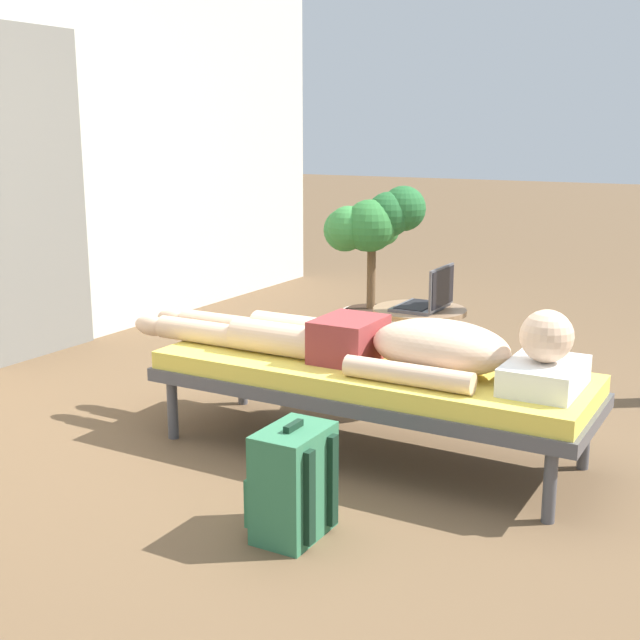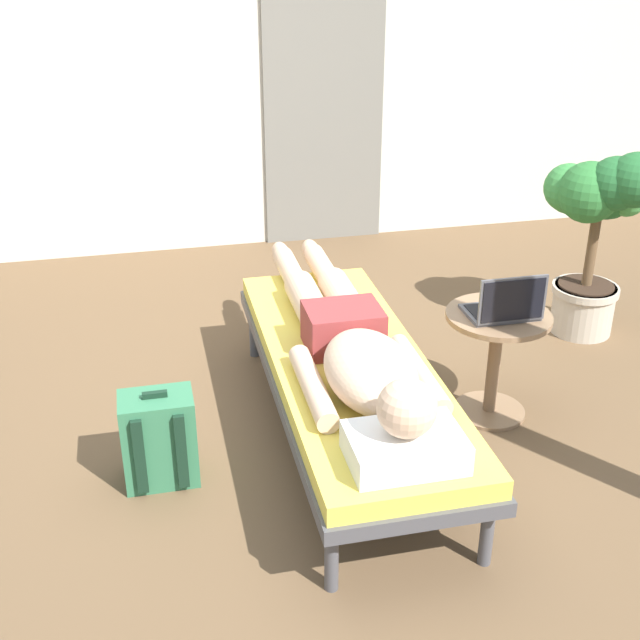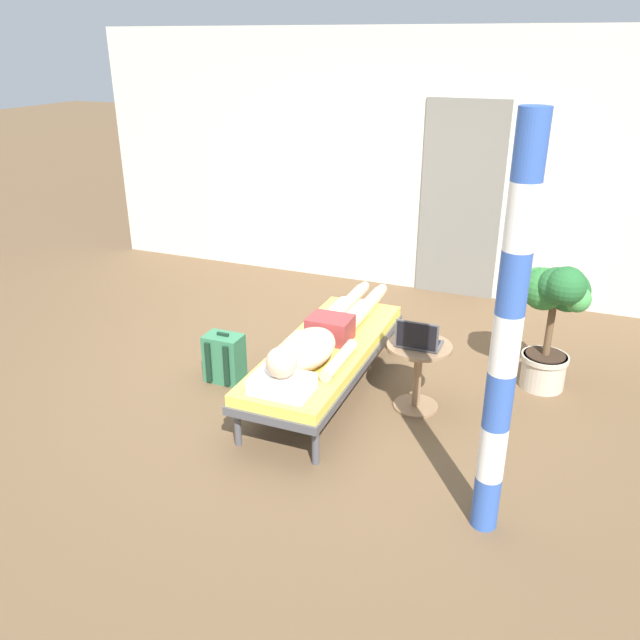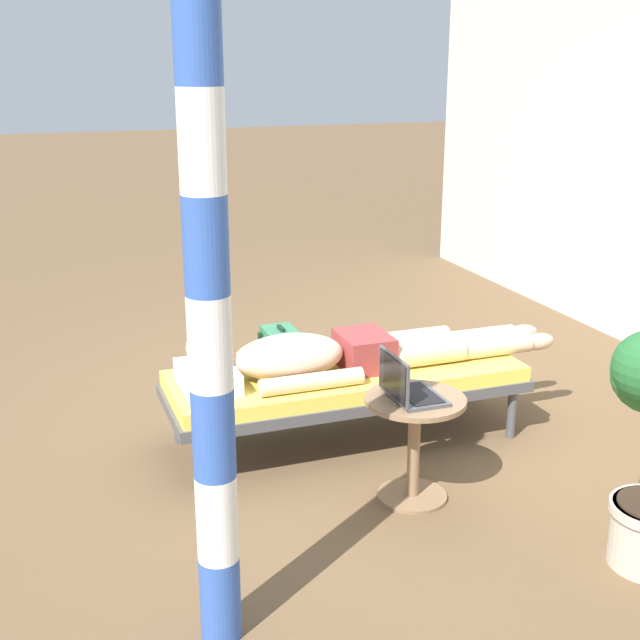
% 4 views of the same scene
% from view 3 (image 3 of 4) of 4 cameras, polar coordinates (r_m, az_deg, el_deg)
% --- Properties ---
extents(ground_plane, '(40.00, 40.00, 0.00)m').
position_cam_3_polar(ground_plane, '(5.28, -1.28, -5.69)').
color(ground_plane, brown).
extents(house_wall_back, '(7.60, 0.20, 2.70)m').
position_cam_3_polar(house_wall_back, '(7.14, 8.72, 13.36)').
color(house_wall_back, beige).
rests_on(house_wall_back, ground).
extents(house_door_panel, '(0.84, 0.03, 2.04)m').
position_cam_3_polar(house_door_panel, '(7.00, 12.24, 10.14)').
color(house_door_panel, slate).
rests_on(house_door_panel, ground).
extents(lounge_chair, '(0.68, 1.97, 0.42)m').
position_cam_3_polar(lounge_chair, '(5.00, 0.45, -2.98)').
color(lounge_chair, '#4C4C51').
rests_on(lounge_chair, ground).
extents(person_reclining, '(0.53, 2.17, 0.32)m').
position_cam_3_polar(person_reclining, '(4.85, 0.07, -1.60)').
color(person_reclining, white).
rests_on(person_reclining, lounge_chair).
extents(side_table, '(0.48, 0.48, 0.52)m').
position_cam_3_polar(side_table, '(4.86, 8.63, -3.94)').
color(side_table, '#8C6B4C').
rests_on(side_table, ground).
extents(laptop, '(0.31, 0.24, 0.23)m').
position_cam_3_polar(laptop, '(4.72, 8.64, -1.77)').
color(laptop, '#4C4C51').
rests_on(laptop, side_table).
extents(backpack, '(0.30, 0.26, 0.42)m').
position_cam_3_polar(backpack, '(5.31, -8.37, -3.35)').
color(backpack, '#33724C').
rests_on(backpack, ground).
extents(potted_plant, '(0.53, 0.61, 1.08)m').
position_cam_3_polar(potted_plant, '(5.25, 19.77, 1.28)').
color(potted_plant, '#BFB29E').
rests_on(potted_plant, ground).
extents(porch_post, '(0.15, 0.15, 2.30)m').
position_cam_3_polar(porch_post, '(3.42, 15.99, -2.02)').
color(porch_post, '#3359B2').
rests_on(porch_post, ground).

